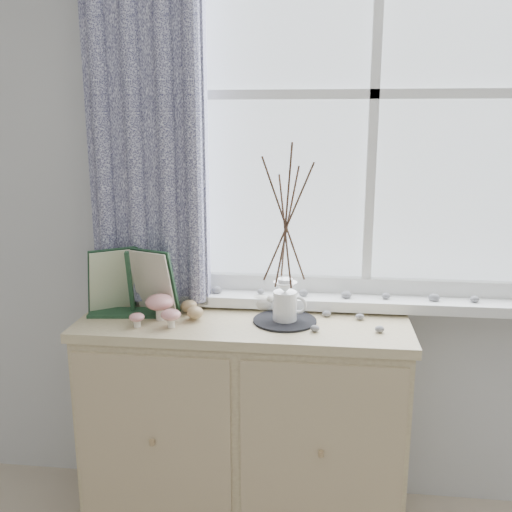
# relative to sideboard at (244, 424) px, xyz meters

# --- Properties ---
(sideboard) EXTENTS (1.20, 0.45, 0.85)m
(sideboard) POSITION_rel_sideboard_xyz_m (0.00, 0.00, 0.00)
(sideboard) COLOR beige
(sideboard) RESTS_ON ground
(botanical_book) EXTENTS (0.39, 0.17, 0.26)m
(botanical_book) POSITION_rel_sideboard_xyz_m (-0.42, -0.02, 0.55)
(botanical_book) COLOR #1E3F27
(botanical_book) RESTS_ON sideboard
(toadstool_cluster) EXTENTS (0.18, 0.16, 0.10)m
(toadstool_cluster) POSITION_rel_sideboard_xyz_m (-0.30, -0.07, 0.48)
(toadstool_cluster) COLOR white
(toadstool_cluster) RESTS_ON sideboard
(wooden_eggs) EXTENTS (0.10, 0.12, 0.07)m
(wooden_eggs) POSITION_rel_sideboard_xyz_m (-0.19, 0.00, 0.45)
(wooden_eggs) COLOR tan
(wooden_eggs) RESTS_ON sideboard
(songbird_figurine) EXTENTS (0.14, 0.10, 0.07)m
(songbird_figurine) POSITION_rel_sideboard_xyz_m (0.05, 0.11, 0.46)
(songbird_figurine) COLOR white
(songbird_figurine) RESTS_ON sideboard
(crocheted_doily) EXTENTS (0.23, 0.23, 0.01)m
(crocheted_doily) POSITION_rel_sideboard_xyz_m (0.15, -0.01, 0.43)
(crocheted_doily) COLOR black
(crocheted_doily) RESTS_ON sideboard
(twig_pitcher) EXTENTS (0.27, 0.27, 0.65)m
(twig_pitcher) POSITION_rel_sideboard_xyz_m (0.15, -0.01, 0.80)
(twig_pitcher) COLOR white
(twig_pitcher) RESTS_ON crocheted_doily
(sideboard_pebbles) EXTENTS (0.33, 0.23, 0.02)m
(sideboard_pebbles) POSITION_rel_sideboard_xyz_m (0.33, 0.01, 0.44)
(sideboard_pebbles) COLOR gray
(sideboard_pebbles) RESTS_ON sideboard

